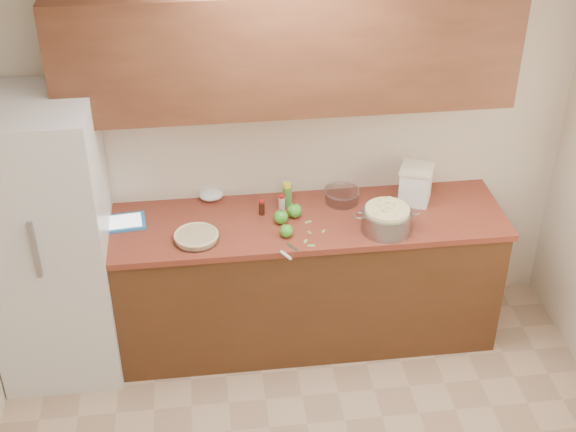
{
  "coord_description": "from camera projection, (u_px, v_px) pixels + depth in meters",
  "views": [
    {
      "loc": [
        -0.52,
        -2.57,
        3.6
      ],
      "look_at": [
        -0.02,
        1.43,
        0.98
      ],
      "focal_mm": 50.0,
      "sensor_mm": 36.0,
      "label": 1
    }
  ],
  "objects": [
    {
      "name": "peel_e",
      "position": [
        305.0,
        241.0,
        4.69
      ],
      "size": [
        0.03,
        0.04,
        0.0
      ],
      "primitive_type": "cube",
      "rotation": [
        0.0,
        0.0,
        1.09
      ],
      "color": "#88B658",
      "rests_on": "counter_run"
    },
    {
      "name": "vanilla_bottle",
      "position": [
        262.0,
        207.0,
        4.91
      ],
      "size": [
        0.04,
        0.04,
        0.1
      ],
      "rotation": [
        0.0,
        0.0,
        -0.19
      ],
      "color": "black",
      "rests_on": "counter_run"
    },
    {
      "name": "fridge",
      "position": [
        49.0,
        242.0,
        4.72
      ],
      "size": [
        0.7,
        0.7,
        1.8
      ],
      "primitive_type": "cube",
      "color": "silver",
      "rests_on": "ground"
    },
    {
      "name": "counter_run",
      "position": [
        290.0,
        279.0,
        5.14
      ],
      "size": [
        2.64,
        0.68,
        0.92
      ],
      "color": "#512B16",
      "rests_on": "ground"
    },
    {
      "name": "paring_knife",
      "position": [
        287.0,
        254.0,
        4.57
      ],
      "size": [
        0.11,
        0.17,
        0.02
      ],
      "rotation": [
        0.0,
        0.0,
        0.53
      ],
      "color": "gray",
      "rests_on": "counter_run"
    },
    {
      "name": "peel_a",
      "position": [
        311.0,
        246.0,
        4.65
      ],
      "size": [
        0.04,
        0.02,
        0.0
      ],
      "primitive_type": "cube",
      "rotation": [
        0.0,
        0.0,
        -0.07
      ],
      "color": "#88B658",
      "rests_on": "counter_run"
    },
    {
      "name": "apple_front",
      "position": [
        286.0,
        231.0,
        4.71
      ],
      "size": [
        0.08,
        0.08,
        0.09
      ],
      "color": "green",
      "rests_on": "counter_run"
    },
    {
      "name": "cinnamon_shaker",
      "position": [
        282.0,
        203.0,
        4.96
      ],
      "size": [
        0.04,
        0.04,
        0.1
      ],
      "rotation": [
        0.0,
        0.0,
        0.14
      ],
      "color": "beige",
      "rests_on": "counter_run"
    },
    {
      "name": "paper_towel",
      "position": [
        211.0,
        195.0,
        5.07
      ],
      "size": [
        0.18,
        0.17,
        0.06
      ],
      "primitive_type": "ellipsoid",
      "rotation": [
        0.0,
        0.0,
        0.38
      ],
      "color": "white",
      "rests_on": "counter_run"
    },
    {
      "name": "colander",
      "position": [
        387.0,
        219.0,
        4.76
      ],
      "size": [
        0.4,
        0.3,
        0.15
      ],
      "rotation": [
        0.0,
        0.0,
        0.13
      ],
      "color": "gray",
      "rests_on": "counter_run"
    },
    {
      "name": "peel_b",
      "position": [
        308.0,
        222.0,
        4.86
      ],
      "size": [
        0.05,
        0.03,
        0.0
      ],
      "primitive_type": "cube",
      "rotation": [
        0.0,
        0.0,
        0.41
      ],
      "color": "#88B658",
      "rests_on": "counter_run"
    },
    {
      "name": "lemon_bottle",
      "position": [
        287.0,
        195.0,
        4.98
      ],
      "size": [
        0.06,
        0.06,
        0.16
      ],
      "rotation": [
        0.0,
        0.0,
        -0.14
      ],
      "color": "#4C8C38",
      "rests_on": "counter_run"
    },
    {
      "name": "tablet",
      "position": [
        124.0,
        222.0,
        4.84
      ],
      "size": [
        0.27,
        0.22,
        0.02
      ],
      "rotation": [
        0.0,
        0.0,
        0.1
      ],
      "color": "#297AC5",
      "rests_on": "counter_run"
    },
    {
      "name": "apple_left",
      "position": [
        281.0,
        217.0,
        4.83
      ],
      "size": [
        0.09,
        0.09,
        0.1
      ],
      "color": "green",
      "rests_on": "counter_run"
    },
    {
      "name": "pie",
      "position": [
        196.0,
        237.0,
        4.69
      ],
      "size": [
        0.27,
        0.27,
        0.04
      ],
      "rotation": [
        0.0,
        0.0,
        0.35
      ],
      "color": "silver",
      "rests_on": "counter_run"
    },
    {
      "name": "flour_canister",
      "position": [
        416.0,
        184.0,
        5.0
      ],
      "size": [
        0.26,
        0.26,
        0.24
      ],
      "rotation": [
        0.0,
        0.0,
        -0.42
      ],
      "color": "white",
      "rests_on": "counter_run"
    },
    {
      "name": "peel_d",
      "position": [
        309.0,
        232.0,
        4.77
      ],
      "size": [
        0.03,
        0.03,
        0.0
      ],
      "primitive_type": "cube",
      "rotation": [
        0.0,
        0.0,
        -1.11
      ],
      "color": "#88B658",
      "rests_on": "counter_run"
    },
    {
      "name": "mixing_bowl",
      "position": [
        342.0,
        195.0,
        5.04
      ],
      "size": [
        0.23,
        0.23,
        0.08
      ],
      "rotation": [
        0.0,
        0.0,
        0.3
      ],
      "color": "silver",
      "rests_on": "counter_run"
    },
    {
      "name": "upper_cabinets",
      "position": [
        287.0,
        50.0,
        4.45
      ],
      "size": [
        2.6,
        0.34,
        0.7
      ],
      "primitive_type": "cube",
      "color": "brown",
      "rests_on": "room_shell"
    },
    {
      "name": "room_shell",
      "position": [
        334.0,
        332.0,
        3.45
      ],
      "size": [
        3.6,
        3.6,
        3.6
      ],
      "color": "tan",
      "rests_on": "ground"
    },
    {
      "name": "peel_c",
      "position": [
        323.0,
        231.0,
        4.78
      ],
      "size": [
        0.03,
        0.04,
        0.0
      ],
      "primitive_type": "cube",
      "rotation": [
        0.0,
        0.0,
        -2.17
      ],
      "color": "#88B658",
      "rests_on": "counter_run"
    },
    {
      "name": "apple_center",
      "position": [
        294.0,
        211.0,
        4.89
      ],
      "size": [
        0.09,
        0.09,
        0.1
      ],
      "color": "green",
      "rests_on": "counter_run"
    }
  ]
}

